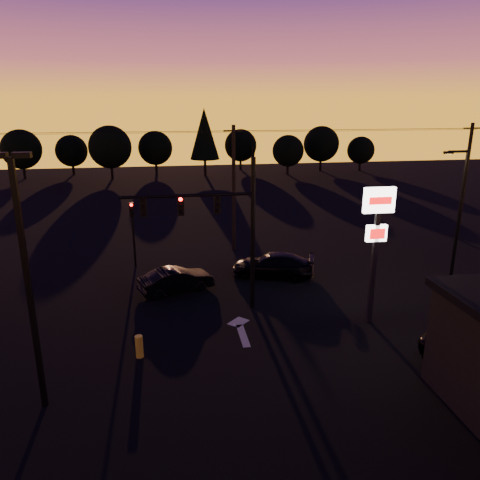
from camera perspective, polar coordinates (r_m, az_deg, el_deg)
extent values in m
plane|color=black|center=(21.59, -0.52, -12.93)|extent=(120.00, 120.00, 0.00)
cube|color=beige|center=(22.52, 0.37, -11.57)|extent=(0.35, 2.20, 0.01)
cube|color=beige|center=(23.74, -0.19, -9.98)|extent=(1.20, 1.20, 0.01)
cylinder|color=black|center=(23.89, 1.57, 0.51)|extent=(0.24, 0.24, 8.00)
cylinder|color=black|center=(23.06, 1.65, 10.58)|extent=(0.14, 0.52, 0.76)
cylinder|color=black|center=(22.99, -6.41, 5.41)|extent=(6.50, 0.16, 0.16)
cube|color=black|center=(23.21, -2.78, 4.34)|extent=(0.32, 0.22, 0.95)
sphere|color=black|center=(23.01, -2.76, 5.13)|extent=(0.18, 0.18, 0.18)
sphere|color=black|center=(23.07, -2.75, 4.40)|extent=(0.18, 0.18, 0.18)
sphere|color=black|center=(23.14, -2.74, 3.67)|extent=(0.18, 0.18, 0.18)
cube|color=black|center=(23.08, -7.24, 4.16)|extent=(0.32, 0.22, 0.95)
sphere|color=#FF0705|center=(22.88, -7.26, 4.94)|extent=(0.18, 0.18, 0.18)
sphere|color=black|center=(22.95, -7.23, 4.21)|extent=(0.18, 0.18, 0.18)
sphere|color=black|center=(23.01, -7.20, 3.48)|extent=(0.18, 0.18, 0.18)
cube|color=black|center=(23.10, -11.71, 3.95)|extent=(0.32, 0.22, 0.95)
sphere|color=black|center=(22.90, -11.78, 4.73)|extent=(0.18, 0.18, 0.18)
sphere|color=black|center=(22.96, -11.73, 4.00)|extent=(0.18, 0.18, 0.18)
sphere|color=black|center=(23.03, -11.69, 3.27)|extent=(0.18, 0.18, 0.18)
cube|color=black|center=(24.36, 1.96, -2.63)|extent=(0.22, 0.18, 0.28)
cylinder|color=black|center=(31.40, -12.81, -0.07)|extent=(0.14, 0.14, 3.60)
cube|color=black|center=(30.86, -13.06, 3.66)|extent=(0.30, 0.20, 0.90)
sphere|color=#FF0705|center=(30.68, -13.11, 4.19)|extent=(0.18, 0.18, 0.18)
sphere|color=black|center=(30.74, -13.08, 3.68)|extent=(0.18, 0.18, 0.18)
sphere|color=black|center=(30.80, -13.04, 3.18)|extent=(0.18, 0.18, 0.18)
cube|color=black|center=(17.37, -24.31, -5.72)|extent=(0.18, 0.18, 9.00)
cube|color=black|center=(16.20, -25.06, 9.36)|extent=(0.55, 0.30, 0.18)
cube|color=black|center=(23.53, 16.01, -2.47)|extent=(0.22, 0.22, 6.40)
cube|color=white|center=(22.74, 16.61, 4.68)|extent=(1.50, 0.25, 1.20)
cube|color=red|center=(22.62, 16.76, 4.61)|extent=(1.10, 0.02, 0.35)
cube|color=white|center=(23.12, 16.28, 0.81)|extent=(1.00, 0.22, 0.80)
cube|color=red|center=(23.00, 16.42, 0.72)|extent=(0.75, 0.02, 0.50)
cylinder|color=black|center=(30.07, 25.12, 2.33)|extent=(0.20, 0.20, 8.00)
cylinder|color=black|center=(29.11, 25.09, 9.75)|extent=(1.20, 0.14, 0.14)
cube|color=black|center=(28.78, 24.07, 9.71)|extent=(0.50, 0.22, 0.14)
plane|color=#FFB759|center=(28.79, 24.05, 9.55)|extent=(0.35, 0.35, 0.00)
cylinder|color=black|center=(33.46, -0.77, 6.15)|extent=(0.26, 0.26, 9.00)
cube|color=black|center=(32.94, -0.80, 13.18)|extent=(1.40, 0.10, 0.10)
cylinder|color=black|center=(40.20, 25.69, 6.31)|extent=(0.26, 0.26, 9.00)
cube|color=black|center=(39.77, 26.46, 12.11)|extent=(1.40, 0.10, 0.10)
cylinder|color=black|center=(32.27, -17.04, 12.30)|extent=(18.00, 0.02, 0.02)
cylinder|color=black|center=(32.86, -16.91, 12.47)|extent=(18.00, 0.02, 0.02)
cylinder|color=black|center=(33.45, -16.77, 12.46)|extent=(18.00, 0.02, 0.02)
cylinder|color=black|center=(34.84, 14.55, 12.78)|extent=(18.00, 0.02, 0.02)
cylinder|color=black|center=(35.39, 14.16, 12.94)|extent=(18.00, 0.02, 0.02)
cylinder|color=black|center=(35.94, 13.78, 12.94)|extent=(18.00, 0.02, 0.02)
cube|color=black|center=(21.27, 26.30, -11.04)|extent=(2.20, 0.05, 1.60)
cylinder|color=gold|center=(21.08, -12.18, -12.58)|extent=(0.33, 0.33, 1.00)
cylinder|color=black|center=(71.85, -24.79, 7.42)|extent=(0.36, 0.36, 1.62)
sphere|color=black|center=(71.47, -25.12, 9.98)|extent=(5.36, 5.36, 5.36)
cylinder|color=black|center=(73.42, -19.64, 8.06)|extent=(0.36, 0.36, 1.38)
sphere|color=black|center=(73.09, -19.85, 10.19)|extent=(4.54, 4.54, 4.54)
cylinder|color=black|center=(67.63, -15.33, 7.92)|extent=(0.36, 0.36, 1.75)
sphere|color=black|center=(67.21, -15.57, 10.87)|extent=(5.77, 5.78, 5.78)
cylinder|color=black|center=(71.23, -10.16, 8.58)|extent=(0.36, 0.36, 1.50)
sphere|color=black|center=(70.87, -10.29, 10.98)|extent=(4.95, 4.95, 4.95)
cylinder|color=black|center=(68.44, -4.27, 8.83)|extent=(0.36, 0.36, 2.38)
cone|color=black|center=(67.94, -4.36, 12.80)|extent=(4.18, 4.18, 7.12)
cylinder|color=black|center=(74.15, 0.07, 9.16)|extent=(0.36, 0.36, 1.50)
sphere|color=black|center=(73.80, 0.07, 11.47)|extent=(4.95, 4.95, 4.95)
cylinder|color=black|center=(69.59, 5.81, 8.51)|extent=(0.36, 0.36, 1.38)
sphere|color=black|center=(69.24, 5.88, 10.76)|extent=(4.54, 4.54, 4.54)
cylinder|color=black|center=(74.14, 9.76, 8.97)|extent=(0.36, 0.36, 1.62)
sphere|color=black|center=(73.78, 9.89, 11.47)|extent=(5.36, 5.36, 5.36)
cylinder|color=black|center=(75.40, 14.37, 8.67)|extent=(0.36, 0.36, 1.25)
sphere|color=black|center=(75.10, 14.51, 10.56)|extent=(4.12, 4.12, 4.12)
imported|color=black|center=(27.25, -7.78, -4.87)|extent=(4.52, 2.88, 1.41)
imported|color=black|center=(29.34, 4.03, -3.06)|extent=(5.51, 3.70, 1.48)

